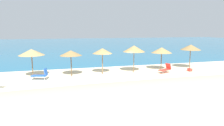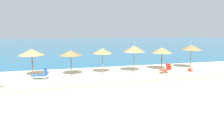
{
  "view_description": "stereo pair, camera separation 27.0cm",
  "coord_description": "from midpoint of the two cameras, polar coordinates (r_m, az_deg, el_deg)",
  "views": [
    {
      "loc": [
        -6.21,
        -18.06,
        4.61
      ],
      "look_at": [
        -0.48,
        2.53,
        1.04
      ],
      "focal_mm": 32.56,
      "sensor_mm": 36.0,
      "label": 1
    },
    {
      "loc": [
        -5.95,
        -18.13,
        4.61
      ],
      "look_at": [
        -0.48,
        2.53,
        1.04
      ],
      "focal_mm": 32.56,
      "sensor_mm": 36.0,
      "label": 2
    }
  ],
  "objects": [
    {
      "name": "beach_umbrella_1",
      "position": [
        20.19,
        -11.86,
        2.75
      ],
      "size": [
        2.16,
        2.16,
        2.58
      ],
      "color": "brown",
      "rests_on": "ground_plane"
    },
    {
      "name": "cooler_box",
      "position": [
        24.07,
        20.7,
        -1.8
      ],
      "size": [
        0.4,
        0.47,
        0.32
      ],
      "primitive_type": "cube",
      "rotation": [
        0.0,
        0.0,
        1.7
      ],
      "color": "red",
      "rests_on": "ground_plane"
    },
    {
      "name": "beach_umbrella_5",
      "position": [
        25.45,
        20.93,
        4.15
      ],
      "size": [
        2.33,
        2.33,
        2.84
      ],
      "color": "brown",
      "rests_on": "ground_plane"
    },
    {
      "name": "ground_plane",
      "position": [
        19.64,
        2.95,
        -4.11
      ],
      "size": [
        160.0,
        160.0,
        0.0
      ],
      "primitive_type": "plane",
      "color": "beige"
    },
    {
      "name": "beach_umbrella_3",
      "position": [
        21.64,
        5.85,
        4.02
      ],
      "size": [
        2.33,
        2.33,
        2.91
      ],
      "color": "brown",
      "rests_on": "ground_plane"
    },
    {
      "name": "beach_umbrella_4",
      "position": [
        23.46,
        13.44,
        3.52
      ],
      "size": [
        2.29,
        2.29,
        2.6
      ],
      "color": "brown",
      "rests_on": "ground_plane"
    },
    {
      "name": "lounge_chair_0",
      "position": [
        19.87,
        -19.67,
        -3.11
      ],
      "size": [
        1.55,
        1.03,
        1.07
      ],
      "rotation": [
        0.0,
        0.0,
        1.28
      ],
      "color": "blue",
      "rests_on": "ground_plane"
    },
    {
      "name": "lounge_chair_1",
      "position": [
        22.33,
        14.48,
        -1.58
      ],
      "size": [
        1.59,
        1.15,
        1.0
      ],
      "rotation": [
        0.0,
        0.0,
        1.98
      ],
      "color": "red",
      "rests_on": "ground_plane"
    },
    {
      "name": "dune_ridge",
      "position": [
        9.81,
        22.92,
        -11.41
      ],
      "size": [
        37.56,
        6.07,
        2.47
      ],
      "primitive_type": "ellipsoid",
      "rotation": [
        0.0,
        0.0,
        -0.03
      ],
      "color": "beige",
      "rests_on": "ground_plane"
    },
    {
      "name": "beach_umbrella_0",
      "position": [
        20.75,
        -22.03,
        2.82
      ],
      "size": [
        2.41,
        2.41,
        2.76
      ],
      "color": "brown",
      "rests_on": "ground_plane"
    },
    {
      "name": "beach_umbrella_2",
      "position": [
        20.8,
        -3.09,
        3.39
      ],
      "size": [
        2.03,
        2.03,
        2.7
      ],
      "color": "brown",
      "rests_on": "ground_plane"
    },
    {
      "name": "sea_water",
      "position": [
        63.98,
        -10.1,
        5.21
      ],
      "size": [
        160.0,
        79.06,
        0.01
      ],
      "primitive_type": "cube",
      "color": "#1E6B93",
      "rests_on": "ground_plane"
    }
  ]
}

